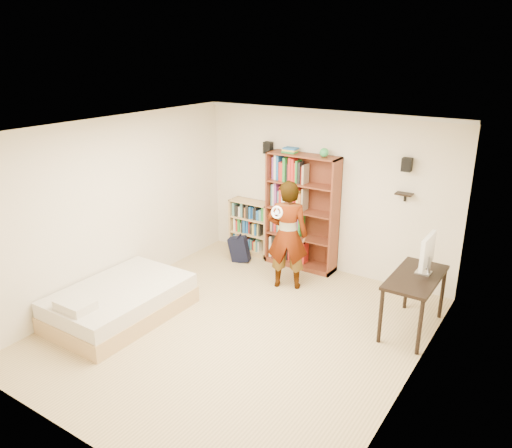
{
  "coord_description": "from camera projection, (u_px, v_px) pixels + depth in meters",
  "views": [
    {
      "loc": [
        3.44,
        -4.81,
        3.61
      ],
      "look_at": [
        -0.12,
        0.6,
        1.32
      ],
      "focal_mm": 35.0,
      "sensor_mm": 36.0,
      "label": 1
    }
  ],
  "objects": [
    {
      "name": "wii_wheel",
      "position": [
        277.0,
        212.0,
        7.32
      ],
      "size": [
        0.19,
        0.07,
        0.2
      ],
      "primitive_type": "torus",
      "rotation": [
        1.36,
        0.0,
        0.0
      ],
      "color": "white",
      "rests_on": "person"
    },
    {
      "name": "person",
      "position": [
        287.0,
        235.0,
        7.73
      ],
      "size": [
        0.75,
        0.64,
        1.75
      ],
      "primitive_type": "imported",
      "rotation": [
        0.0,
        0.0,
        3.56
      ],
      "color": "black",
      "rests_on": "ground"
    },
    {
      "name": "computer_desk",
      "position": [
        413.0,
        303.0,
        6.66
      ],
      "size": [
        0.58,
        1.17,
        0.8
      ],
      "primitive_type": null,
      "color": "black",
      "rests_on": "ground"
    },
    {
      "name": "navy_bag",
      "position": [
        239.0,
        249.0,
        8.88
      ],
      "size": [
        0.4,
        0.32,
        0.47
      ],
      "primitive_type": null,
      "rotation": [
        0.0,
        0.0,
        0.29
      ],
      "color": "black",
      "rests_on": "ground"
    },
    {
      "name": "ground",
      "position": [
        239.0,
        330.0,
        6.77
      ],
      "size": [
        4.5,
        5.0,
        0.01
      ],
      "primitive_type": "cube",
      "color": "tan",
      "rests_on": "ground"
    },
    {
      "name": "room_shell",
      "position": [
        237.0,
        206.0,
        6.19
      ],
      "size": [
        4.52,
        5.02,
        2.71
      ],
      "color": "beige",
      "rests_on": "ground"
    },
    {
      "name": "daybed",
      "position": [
        120.0,
        298.0,
        7.02
      ],
      "size": [
        1.26,
        1.93,
        0.57
      ],
      "primitive_type": null,
      "color": "beige",
      "rests_on": "ground"
    },
    {
      "name": "speaker_right",
      "position": [
        407.0,
        165.0,
        7.3
      ],
      "size": [
        0.14,
        0.12,
        0.2
      ],
      "primitive_type": "cube",
      "color": "black",
      "rests_on": "room_shell"
    },
    {
      "name": "tall_bookshelf",
      "position": [
        302.0,
        212.0,
        8.43
      ],
      "size": [
        1.25,
        0.36,
        1.98
      ],
      "primitive_type": null,
      "color": "brown",
      "rests_on": "ground"
    },
    {
      "name": "imac",
      "position": [
        425.0,
        254.0,
        6.52
      ],
      "size": [
        0.18,
        0.55,
        0.54
      ],
      "primitive_type": null,
      "rotation": [
        0.0,
        0.0,
        -0.13
      ],
      "color": "white",
      "rests_on": "computer_desk"
    },
    {
      "name": "low_bookshelf",
      "position": [
        251.0,
        227.0,
        9.17
      ],
      "size": [
        0.8,
        0.3,
        1.0
      ],
      "primitive_type": null,
      "color": "tan",
      "rests_on": "ground"
    },
    {
      "name": "wall_shelf",
      "position": [
        404.0,
        194.0,
        7.46
      ],
      "size": [
        0.25,
        0.16,
        0.02
      ],
      "primitive_type": "cube",
      "color": "black",
      "rests_on": "room_shell"
    },
    {
      "name": "crown_molding",
      "position": [
        236.0,
        133.0,
        5.88
      ],
      "size": [
        4.5,
        5.0,
        0.06
      ],
      "color": "silver",
      "rests_on": "room_shell"
    },
    {
      "name": "speaker_left",
      "position": [
        268.0,
        148.0,
        8.54
      ],
      "size": [
        0.14,
        0.12,
        0.2
      ],
      "primitive_type": "cube",
      "color": "black",
      "rests_on": "room_shell"
    }
  ]
}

